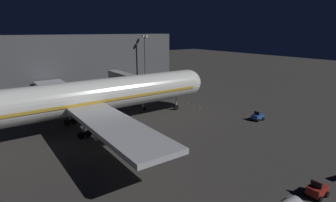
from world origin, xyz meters
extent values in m
plane|color=#383533|center=(0.00, 0.00, 0.00)|extent=(320.00, 320.00, 0.00)
cylinder|color=silver|center=(0.00, 6.70, 6.18)|extent=(6.16, 50.49, 6.16)
sphere|color=silver|center=(0.00, -18.54, 6.18)|extent=(6.04, 6.04, 6.04)
cube|color=gold|center=(0.00, 6.70, 5.72)|extent=(6.23, 48.47, 0.50)
cube|color=black|center=(0.00, -16.69, 7.26)|extent=(3.39, 1.40, 0.90)
cube|color=#B7BABF|center=(0.00, 7.26, 5.10)|extent=(54.52, 6.62, 0.70)
cylinder|color=#B7BABF|center=(-10.79, 6.26, 3.23)|extent=(2.75, 5.13, 2.75)
cylinder|color=black|center=(-10.79, 3.70, 3.23)|extent=(2.34, 0.15, 2.34)
cylinder|color=#B7BABF|center=(10.79, 6.26, 3.23)|extent=(2.75, 5.13, 2.75)
cylinder|color=black|center=(10.79, 3.70, 3.23)|extent=(2.34, 0.15, 2.34)
cylinder|color=#B7BABF|center=(0.00, -15.04, 2.45)|extent=(0.28, 0.28, 2.50)
cylinder|color=black|center=(0.00, -15.04, 0.60)|extent=(0.45, 1.20, 1.20)
cylinder|color=#B7BABF|center=(-4.20, 8.26, 2.45)|extent=(0.28, 0.28, 2.50)
cylinder|color=black|center=(-4.20, 7.61, 0.60)|extent=(0.45, 1.20, 1.20)
cylinder|color=black|center=(-4.20, 8.91, 0.60)|extent=(0.45, 1.20, 1.20)
cylinder|color=#B7BABF|center=(4.20, 8.26, 2.45)|extent=(0.28, 0.28, 2.50)
cylinder|color=black|center=(4.20, 7.61, 0.60)|extent=(0.45, 1.20, 1.20)
cylinder|color=black|center=(4.20, 8.91, 0.60)|extent=(0.45, 1.20, 1.20)
cube|color=#9E9E99|center=(12.89, -8.98, 6.18)|extent=(17.59, 2.60, 2.50)
cube|color=#9E9E99|center=(4.10, -8.98, 6.18)|extent=(3.20, 3.40, 3.00)
cube|color=black|center=(2.70, -8.98, 6.18)|extent=(0.70, 3.20, 2.70)
cylinder|color=#B7BABF|center=(5.10, -8.98, 2.47)|extent=(0.56, 0.56, 4.93)
cylinder|color=black|center=(4.50, -8.98, 0.30)|extent=(0.25, 0.60, 0.60)
cylinder|color=black|center=(5.70, -8.98, 0.30)|extent=(0.25, 0.60, 0.60)
cube|color=#4C4F54|center=(31.00, 6.70, 8.51)|extent=(6.00, 80.00, 17.02)
cylinder|color=#59595E|center=(25.50, -22.01, 8.07)|extent=(0.40, 0.40, 16.15)
cube|color=#F9EFC6|center=(24.60, -22.01, 16.40)|extent=(1.10, 0.50, 0.60)
cube|color=#F9EFC6|center=(26.40, -22.01, 16.40)|extent=(1.10, 0.50, 0.60)
cube|color=maroon|center=(-36.45, -7.26, 0.80)|extent=(1.50, 2.25, 0.90)
cube|color=black|center=(-36.45, -6.92, 1.60)|extent=(1.20, 0.20, 0.70)
cylinder|color=black|center=(-37.26, -8.05, 0.35)|extent=(0.24, 0.70, 0.70)
cylinder|color=black|center=(-35.64, -8.05, 0.35)|extent=(0.24, 0.70, 0.70)
cylinder|color=black|center=(-37.26, -6.47, 0.35)|extent=(0.24, 0.70, 0.70)
cylinder|color=black|center=(-35.64, -6.47, 0.35)|extent=(0.24, 0.70, 0.70)
cube|color=#234C9E|center=(-15.88, -24.34, 0.80)|extent=(1.50, 2.42, 0.90)
cube|color=black|center=(-15.88, -23.98, 1.60)|extent=(1.20, 0.20, 0.70)
cylinder|color=black|center=(-16.69, -25.19, 0.35)|extent=(0.24, 0.70, 0.70)
cylinder|color=black|center=(-15.07, -25.19, 0.35)|extent=(0.24, 0.70, 0.70)
cylinder|color=black|center=(-16.69, -23.49, 0.35)|extent=(0.24, 0.70, 0.70)
cylinder|color=black|center=(-15.07, -23.49, 0.35)|extent=(0.24, 0.70, 0.70)
cone|color=orange|center=(-2.20, -20.54, 0.28)|extent=(0.36, 0.36, 0.55)
cone|color=orange|center=(2.20, -20.54, 0.28)|extent=(0.36, 0.36, 0.55)
camera|label=1|loc=(-48.45, 22.03, 18.24)|focal=28.80mm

